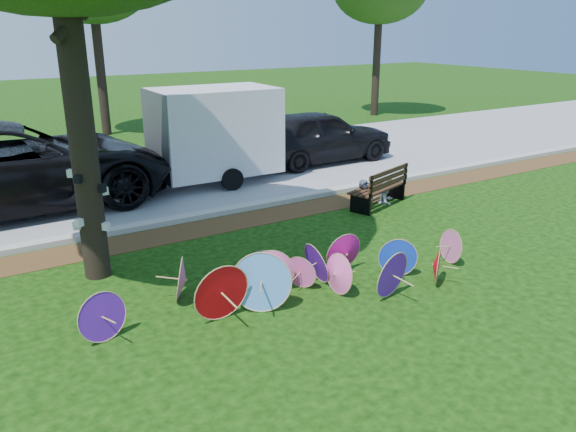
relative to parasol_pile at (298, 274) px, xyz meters
name	(u,v)px	position (x,y,z in m)	size (l,w,h in m)	color
ground	(328,313)	(0.09, -0.75, -0.39)	(90.00, 90.00, 0.00)	black
mulch_strip	(209,227)	(0.09, 3.75, -0.38)	(90.00, 1.00, 0.01)	#472D16
curb	(196,216)	(0.09, 4.45, -0.33)	(90.00, 0.30, 0.12)	#B7B5AD
street	(140,178)	(0.09, 8.60, -0.38)	(90.00, 8.00, 0.01)	gray
parasol_pile	(298,274)	(0.00, 0.00, 0.00)	(6.74, 2.29, 0.95)	#C4107B
black_van	(12,167)	(-3.26, 7.35, 0.65)	(3.44, 7.47, 2.08)	black
dark_pickup	(318,136)	(5.63, 7.60, 0.46)	(1.99, 4.95, 1.69)	black
cargo_trailer	(215,130)	(1.85, 7.15, 1.06)	(3.27, 2.07, 2.89)	white
park_bench	(377,187)	(4.25, 3.08, 0.08)	(1.80, 0.68, 0.94)	black
person_left	(365,181)	(3.90, 3.13, 0.27)	(0.48, 0.31, 1.31)	#3A404F
person_right	(387,182)	(4.60, 3.13, 0.13)	(0.50, 0.39, 1.04)	#B3B4BC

